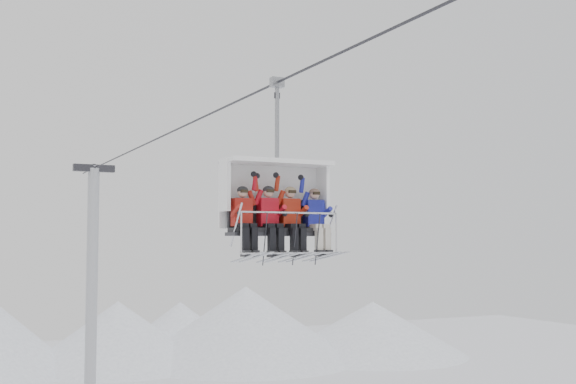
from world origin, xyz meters
name	(u,v)px	position (x,y,z in m)	size (l,w,h in m)	color
ridgeline	(16,336)	(-1.58, 42.05, 2.84)	(72.00, 21.00, 7.00)	white
lift_tower_right	(91,322)	(0.00, 22.00, 5.78)	(2.00, 1.80, 13.48)	#AFB1B6
haul_cable	(288,77)	(0.00, 0.00, 13.30)	(0.06, 0.06, 50.00)	#2E2E33
chairlift_carrier	(275,197)	(0.00, 0.70, 10.70)	(2.49, 1.17, 3.98)	black
skier_far_left	(244,218)	(-0.87, 0.39, 10.22)	(0.41, 1.69, 1.64)	#B11F16
skier_center_left	(270,217)	(-0.26, 0.39, 10.23)	(0.43, 1.69, 1.68)	red
skier_center_right	(292,218)	(0.28, 0.39, 10.23)	(0.43, 1.69, 1.68)	#B02714
skier_far_right	(316,219)	(0.90, 0.39, 10.22)	(0.42, 1.69, 1.65)	#1E239A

